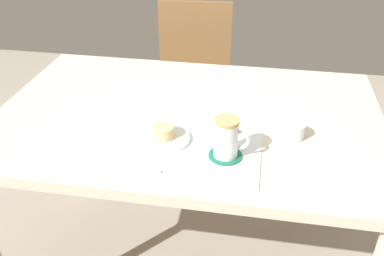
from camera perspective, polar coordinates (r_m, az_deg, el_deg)
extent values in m
cylinder|color=beige|center=(2.16, -14.62, -0.92)|extent=(0.05, 0.05, 0.72)
cylinder|color=beige|center=(2.02, 18.73, -4.07)|extent=(0.05, 0.05, 0.72)
cube|color=beige|center=(1.48, -0.53, 1.38)|extent=(1.32, 0.87, 0.04)
cylinder|color=brown|center=(2.23, 4.12, -3.60)|extent=(0.04, 0.04, 0.40)
cylinder|color=brown|center=(2.25, -4.92, -3.13)|extent=(0.04, 0.04, 0.40)
cylinder|color=brown|center=(2.52, 4.35, 1.02)|extent=(0.04, 0.04, 0.40)
cylinder|color=brown|center=(2.55, -3.63, 1.38)|extent=(0.04, 0.04, 0.40)
cube|color=brown|center=(2.27, -0.02, 3.73)|extent=(0.45, 0.45, 0.04)
cube|color=brown|center=(2.35, 0.41, 11.22)|extent=(0.39, 0.06, 0.45)
cube|color=white|center=(1.29, -0.31, -2.74)|extent=(0.42, 0.33, 0.00)
cylinder|color=silver|center=(1.32, -3.81, -1.40)|extent=(0.16, 0.16, 0.01)
cylinder|color=#E5BC7F|center=(1.31, -3.85, -0.47)|extent=(0.07, 0.07, 0.04)
cylinder|color=#196B4C|center=(1.25, 4.45, -3.68)|extent=(0.10, 0.10, 0.00)
cylinder|color=white|center=(1.22, 4.56, -1.50)|extent=(0.07, 0.07, 0.11)
cylinder|color=tan|center=(1.19, 4.68, 0.90)|extent=(0.07, 0.07, 0.01)
torus|color=white|center=(1.22, 6.30, -1.57)|extent=(0.06, 0.01, 0.06)
cylinder|color=silver|center=(1.21, -7.07, -5.25)|extent=(0.13, 0.02, 0.01)
cylinder|color=white|center=(1.36, 13.33, -0.36)|extent=(0.07, 0.07, 0.05)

